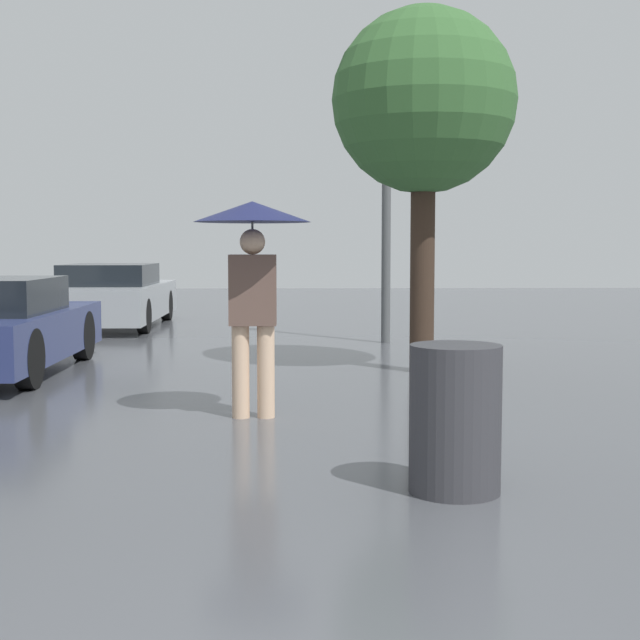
{
  "coord_description": "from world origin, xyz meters",
  "views": [
    {
      "loc": [
        0.22,
        -1.88,
        1.51
      ],
      "look_at": [
        0.47,
        5.88,
        0.86
      ],
      "focal_mm": 50.0,
      "sensor_mm": 36.0,
      "label": 1
    }
  ],
  "objects_px": {
    "parked_car_farthest": "(112,296)",
    "trash_bin": "(455,419)",
    "street_lamp": "(387,151)",
    "tree": "(424,104)",
    "pedestrian": "(253,250)"
  },
  "relations": [
    {
      "from": "tree",
      "to": "street_lamp",
      "type": "bearing_deg",
      "value": 91.69
    },
    {
      "from": "street_lamp",
      "to": "trash_bin",
      "type": "bearing_deg",
      "value": -93.18
    },
    {
      "from": "trash_bin",
      "to": "tree",
      "type": "bearing_deg",
      "value": 83.87
    },
    {
      "from": "tree",
      "to": "street_lamp",
      "type": "relative_size",
      "value": 0.96
    },
    {
      "from": "parked_car_farthest",
      "to": "tree",
      "type": "height_order",
      "value": "tree"
    },
    {
      "from": "street_lamp",
      "to": "trash_bin",
      "type": "height_order",
      "value": "street_lamp"
    },
    {
      "from": "street_lamp",
      "to": "parked_car_farthest",
      "type": "bearing_deg",
      "value": 148.03
    },
    {
      "from": "parked_car_farthest",
      "to": "trash_bin",
      "type": "height_order",
      "value": "parked_car_farthest"
    },
    {
      "from": "trash_bin",
      "to": "street_lamp",
      "type": "bearing_deg",
      "value": 86.82
    },
    {
      "from": "pedestrian",
      "to": "tree",
      "type": "bearing_deg",
      "value": 56.05
    },
    {
      "from": "pedestrian",
      "to": "tree",
      "type": "xyz_separation_m",
      "value": [
        1.9,
        2.82,
        1.7
      ]
    },
    {
      "from": "pedestrian",
      "to": "parked_car_farthest",
      "type": "xyz_separation_m",
      "value": [
        -3.03,
        9.04,
        -0.91
      ]
    },
    {
      "from": "tree",
      "to": "street_lamp",
      "type": "xyz_separation_m",
      "value": [
        -0.09,
        3.21,
        -0.2
      ]
    },
    {
      "from": "parked_car_farthest",
      "to": "trash_bin",
      "type": "distance_m",
      "value": 12.27
    },
    {
      "from": "street_lamp",
      "to": "trash_bin",
      "type": "relative_size",
      "value": 4.92
    }
  ]
}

